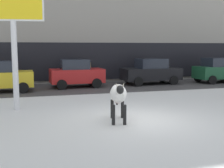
# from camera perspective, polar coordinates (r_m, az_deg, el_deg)

# --- Properties ---
(ground_plane) EXTENTS (120.00, 120.00, 0.00)m
(ground_plane) POSITION_cam_1_polar(r_m,az_deg,el_deg) (10.76, 4.69, -7.04)
(ground_plane) COLOR white
(road_strip) EXTENTS (60.00, 5.60, 0.01)m
(road_strip) POSITION_cam_1_polar(r_m,az_deg,el_deg) (19.24, -4.77, -0.65)
(road_strip) COLOR #423F3F
(road_strip) RESTS_ON ground
(building_facade) EXTENTS (44.00, 6.10, 13.00)m
(building_facade) POSITION_cam_1_polar(r_m,az_deg,el_deg) (25.11, -7.67, 16.01)
(building_facade) COLOR gray
(building_facade) RESTS_ON ground
(cow_holstein) EXTENTS (0.91, 1.94, 1.54)m
(cow_holstein) POSITION_cam_1_polar(r_m,az_deg,el_deg) (10.24, 1.17, -2.04)
(cow_holstein) COLOR silver
(cow_holstein) RESTS_ON ground
(billboard) EXTENTS (2.52, 0.58, 5.56)m
(billboard) POSITION_cam_1_polar(r_m,az_deg,el_deg) (12.88, -19.11, 14.28)
(billboard) COLOR silver
(billboard) RESTS_ON ground
(car_yellow_hatchback) EXTENTS (3.56, 2.03, 1.86)m
(car_yellow_hatchback) POSITION_cam_1_polar(r_m,az_deg,el_deg) (18.24, -21.00, 1.37)
(car_yellow_hatchback) COLOR gold
(car_yellow_hatchback) RESTS_ON ground
(car_red_hatchback) EXTENTS (3.56, 2.03, 1.86)m
(car_red_hatchback) POSITION_cam_1_polar(r_m,az_deg,el_deg) (19.28, -7.09, 2.10)
(car_red_hatchback) COLOR red
(car_red_hatchback) RESTS_ON ground
(car_black_sedan) EXTENTS (4.26, 2.10, 1.84)m
(car_black_sedan) POSITION_cam_1_polar(r_m,az_deg,el_deg) (20.97, 7.75, 2.45)
(car_black_sedan) COLOR black
(car_black_sedan) RESTS_ON ground
(car_darkgreen_hatchback) EXTENTS (3.56, 2.03, 1.86)m
(car_darkgreen_hatchback) POSITION_cam_1_polar(r_m,az_deg,el_deg) (23.15, 20.21, 2.57)
(car_darkgreen_hatchback) COLOR #194C2D
(car_darkgreen_hatchback) RESTS_ON ground
(pedestrian_near_billboard) EXTENTS (0.36, 0.24, 1.73)m
(pedestrian_near_billboard) POSITION_cam_1_polar(r_m,az_deg,el_deg) (21.90, -4.68, 2.63)
(pedestrian_near_billboard) COLOR #282833
(pedestrian_near_billboard) RESTS_ON ground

